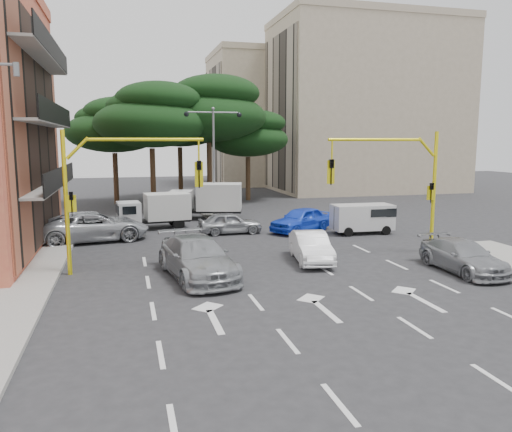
# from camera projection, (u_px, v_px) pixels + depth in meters

# --- Properties ---
(ground) EXTENTS (120.00, 120.00, 0.00)m
(ground) POSITION_uv_depth(u_px,v_px,m) (280.00, 273.00, 21.14)
(ground) COLOR #28282B
(ground) RESTS_ON ground
(median_strip) EXTENTS (1.40, 6.00, 0.15)m
(median_strip) POSITION_uv_depth(u_px,v_px,m) (214.00, 216.00, 36.43)
(median_strip) COLOR gray
(median_strip) RESTS_ON ground
(apartment_beige_near) EXTENTS (20.20, 12.15, 18.70)m
(apartment_beige_near) POSITION_uv_depth(u_px,v_px,m) (366.00, 106.00, 55.37)
(apartment_beige_near) COLOR tan
(apartment_beige_near) RESTS_ON ground
(apartment_beige_far) EXTENTS (16.20, 12.15, 16.70)m
(apartment_beige_far) POSITION_uv_depth(u_px,v_px,m) (274.00, 119.00, 65.23)
(apartment_beige_far) COLOR tan
(apartment_beige_far) RESTS_ON ground
(pine_left_near) EXTENTS (9.15, 9.15, 10.23)m
(pine_left_near) POSITION_uv_depth(u_px,v_px,m) (152.00, 115.00, 40.01)
(pine_left_near) COLOR #382616
(pine_left_near) RESTS_ON ground
(pine_center) EXTENTS (9.98, 9.98, 11.16)m
(pine_center) POSITION_uv_depth(u_px,v_px,m) (209.00, 109.00, 43.08)
(pine_center) COLOR #382616
(pine_center) RESTS_ON ground
(pine_left_far) EXTENTS (8.32, 8.32, 9.30)m
(pine_left_far) POSITION_uv_depth(u_px,v_px,m) (114.00, 125.00, 43.18)
(pine_left_far) COLOR #382616
(pine_left_far) RESTS_ON ground
(pine_right) EXTENTS (7.49, 7.49, 8.37)m
(pine_right) POSITION_uv_depth(u_px,v_px,m) (249.00, 134.00, 46.30)
(pine_right) COLOR #382616
(pine_right) RESTS_ON ground
(pine_back) EXTENTS (9.15, 9.15, 10.23)m
(pine_back) POSITION_uv_depth(u_px,v_px,m) (180.00, 119.00, 47.46)
(pine_back) COLOR #382616
(pine_back) RESTS_ON ground
(signal_mast_right) EXTENTS (5.79, 0.37, 6.00)m
(signal_mast_right) POSITION_uv_depth(u_px,v_px,m) (402.00, 175.00, 24.18)
(signal_mast_right) COLOR yellow
(signal_mast_right) RESTS_ON ground
(signal_mast_left) EXTENTS (5.79, 0.37, 6.00)m
(signal_mast_left) POSITION_uv_depth(u_px,v_px,m) (111.00, 181.00, 20.75)
(signal_mast_left) COLOR yellow
(signal_mast_left) RESTS_ON ground
(street_lamp_center) EXTENTS (4.16, 0.36, 7.77)m
(street_lamp_center) POSITION_uv_depth(u_px,v_px,m) (214.00, 143.00, 35.63)
(street_lamp_center) COLOR slate
(street_lamp_center) RESTS_ON median_strip
(car_white_hatch) EXTENTS (2.10, 4.33, 1.37)m
(car_white_hatch) POSITION_uv_depth(u_px,v_px,m) (311.00, 247.00, 23.06)
(car_white_hatch) COLOR white
(car_white_hatch) RESTS_ON ground
(car_blue_compact) EXTENTS (4.70, 3.76, 1.50)m
(car_blue_compact) POSITION_uv_depth(u_px,v_px,m) (301.00, 220.00, 30.68)
(car_blue_compact) COLOR blue
(car_blue_compact) RESTS_ON ground
(car_silver_wagon) EXTENTS (3.15, 5.96, 1.65)m
(car_silver_wagon) POSITION_uv_depth(u_px,v_px,m) (197.00, 258.00, 20.36)
(car_silver_wagon) COLOR #989B9F
(car_silver_wagon) RESTS_ON ground
(car_silver_cross_a) EXTENTS (6.34, 3.73, 1.65)m
(car_silver_cross_a) POSITION_uv_depth(u_px,v_px,m) (94.00, 226.00, 27.76)
(car_silver_cross_a) COLOR #AEB1B7
(car_silver_cross_a) RESTS_ON ground
(car_silver_cross_b) EXTENTS (3.85, 1.56, 1.31)m
(car_silver_cross_b) POSITION_uv_depth(u_px,v_px,m) (230.00, 223.00, 30.04)
(car_silver_cross_b) COLOR #9B9EA3
(car_silver_cross_b) RESTS_ON ground
(car_silver_parked) EXTENTS (1.92, 4.64, 1.34)m
(car_silver_parked) POSITION_uv_depth(u_px,v_px,m) (463.00, 256.00, 21.26)
(car_silver_parked) COLOR #919398
(car_silver_parked) RESTS_ON ground
(van_white) EXTENTS (3.66, 1.78, 1.80)m
(van_white) POSITION_uv_depth(u_px,v_px,m) (362.00, 219.00, 30.04)
(van_white) COLOR silver
(van_white) RESTS_ON ground
(box_truck_a) EXTENTS (4.73, 2.37, 2.24)m
(box_truck_a) POSITION_uv_depth(u_px,v_px,m) (154.00, 211.00, 31.64)
(box_truck_a) COLOR silver
(box_truck_a) RESTS_ON ground
(box_truck_b) EXTENTS (5.57, 3.43, 2.55)m
(box_truck_b) POSITION_uv_depth(u_px,v_px,m) (206.00, 201.00, 35.60)
(box_truck_b) COLOR silver
(box_truck_b) RESTS_ON ground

